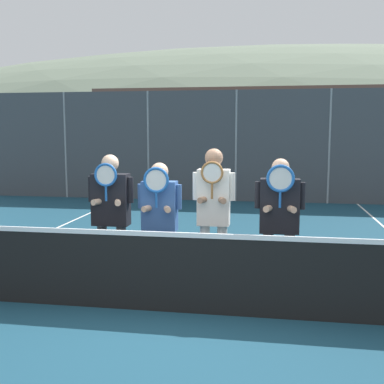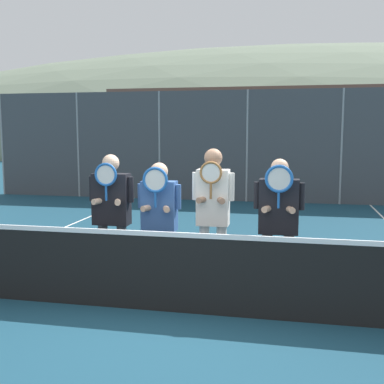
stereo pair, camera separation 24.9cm
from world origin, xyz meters
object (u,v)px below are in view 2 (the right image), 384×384
(player_rightmost, at_px, (279,217))
(car_far_left, at_px, (134,162))
(player_center_left, at_px, (159,215))
(car_left_of_center, at_px, (274,165))
(player_center_right, at_px, (213,209))
(player_leftmost, at_px, (111,208))

(player_rightmost, height_order, car_far_left, car_far_left)
(player_center_left, height_order, car_left_of_center, car_left_of_center)
(player_center_right, bearing_deg, car_far_left, 113.38)
(player_leftmost, bearing_deg, car_left_of_center, 81.04)
(player_rightmost, xyz_separation_m, car_far_left, (-5.50, 10.91, -0.10))
(player_rightmost, distance_m, car_left_of_center, 10.92)
(player_leftmost, bearing_deg, player_center_left, -2.85)
(player_center_right, xyz_separation_m, car_far_left, (-4.68, 10.82, -0.16))
(player_center_left, height_order, player_center_right, player_center_right)
(player_leftmost, distance_m, car_far_left, 11.35)
(car_far_left, bearing_deg, player_leftmost, -72.97)
(player_rightmost, bearing_deg, player_center_left, 178.86)
(player_center_right, bearing_deg, player_leftmost, -178.90)
(player_leftmost, bearing_deg, player_center_right, 1.10)
(player_leftmost, height_order, car_far_left, car_far_left)
(player_center_right, relative_size, car_far_left, 0.39)
(player_center_right, bearing_deg, car_left_of_center, 88.12)
(player_center_right, xyz_separation_m, car_left_of_center, (0.36, 10.82, -0.20))
(player_leftmost, xyz_separation_m, player_center_left, (0.66, -0.03, -0.05))
(player_center_left, bearing_deg, player_center_right, 4.88)
(car_far_left, bearing_deg, player_center_right, -66.62)
(player_rightmost, bearing_deg, player_leftmost, 178.34)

